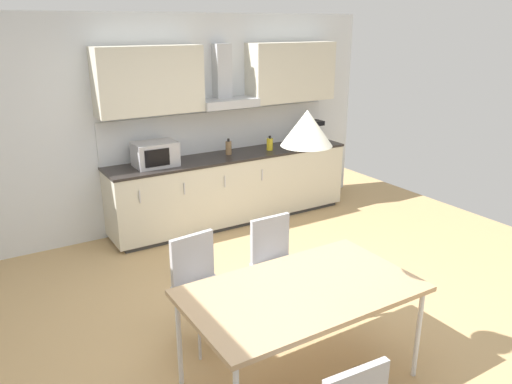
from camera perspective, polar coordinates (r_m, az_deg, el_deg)
name	(u,v)px	position (r m, az deg, el deg)	size (l,w,h in m)	color
ground_plane	(269,326)	(4.42, 1.50, -15.01)	(7.61, 7.67, 0.02)	tan
wall_back	(152,126)	(6.14, -11.85, 7.41)	(6.09, 0.10, 2.57)	silver
kitchen_counter	(232,188)	(6.40, -2.74, 0.50)	(3.17, 0.61, 0.88)	#333333
backsplash_tile	(221,131)	(6.47, -4.05, 7.01)	(3.15, 0.02, 0.51)	silver
upper_wall_cabinets	(225,77)	(6.22, -3.51, 13.00)	(3.15, 0.40, 0.75)	beige
microwave	(155,154)	(5.85, -11.45, 4.27)	(0.48, 0.35, 0.28)	#ADADB2
coffee_maker	(314,131)	(6.98, 6.66, 6.91)	(0.18, 0.19, 0.30)	black
bottle_brown	(229,148)	(6.27, -3.16, 5.08)	(0.08, 0.08, 0.20)	brown
bottle_yellow	(270,144)	(6.49, 1.58, 5.51)	(0.08, 0.08, 0.19)	yellow
dining_table	(301,294)	(3.48, 5.22, -11.50)	(1.60, 0.93, 0.74)	tan
chair_far_right	(276,257)	(4.35, 2.31, -7.41)	(0.40, 0.40, 0.87)	#B2B2B7
chair_far_left	(200,278)	(4.03, -6.47, -9.76)	(0.44, 0.44, 0.87)	#B2B2B7
pendant_lamp	(307,128)	(3.07, 5.85, 7.30)	(0.32, 0.32, 0.22)	silver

